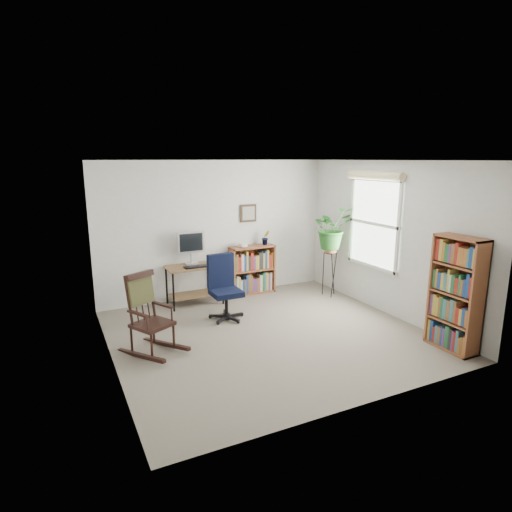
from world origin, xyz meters
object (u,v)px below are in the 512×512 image
office_chair (226,288)px  tall_bookshelf (456,294)px  rocking_chair (152,314)px  low_bookshelf (252,270)px  desk (195,285)px

office_chair → tall_bookshelf: (2.23, -2.25, 0.24)m
tall_bookshelf → rocking_chair: bearing=155.8°
low_bookshelf → tall_bookshelf: (1.31, -3.28, 0.30)m
office_chair → low_bookshelf: office_chair is taller
office_chair → tall_bookshelf: bearing=-47.6°
rocking_chair → low_bookshelf: size_ratio=1.19×
office_chair → tall_bookshelf: tall_bookshelf is taller
desk → office_chair: (0.21, -0.91, 0.17)m
rocking_chair → tall_bookshelf: bearing=-52.4°
office_chair → low_bookshelf: bearing=45.6°
desk → low_bookshelf: (1.14, 0.12, 0.11)m
desk → tall_bookshelf: size_ratio=0.62×
desk → low_bookshelf: bearing=6.0°
office_chair → low_bookshelf: (0.93, 1.03, -0.07)m
office_chair → tall_bookshelf: size_ratio=0.68×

